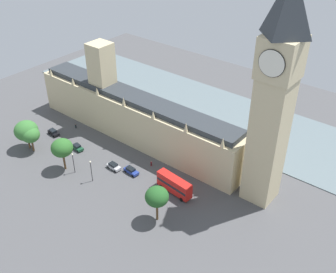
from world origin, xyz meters
TOP-DOWN VIEW (x-y plane):
  - ground_plane at (0.00, 0.00)m, footprint 145.37×145.37m
  - river_thames at (-30.75, 0.00)m, footprint 33.21×130.84m
  - parliament_building at (-1.99, -1.26)m, footprint 10.39×75.37m
  - clock_tower at (-1.58, 43.47)m, footprint 8.50×8.50m
  - car_black_near_tower at (13.56, -21.84)m, footprint 2.32×4.52m
  - car_dark_green_kerbside at (14.27, -9.31)m, footprint 2.37×4.24m
  - car_silver_leading at (14.07, 5.97)m, footprint 2.14×4.45m
  - car_blue_trailing at (12.46, 11.24)m, footprint 2.21×4.76m
  - double_decker_bus_midblock at (11.31, 25.63)m, footprint 3.55×10.70m
  - pedestrian_under_trees at (6.31, 13.36)m, footprint 0.67×0.63m
  - pedestrian_far_end at (6.44, -19.39)m, footprint 0.57×0.46m
  - plane_tree_opposite_hall at (22.86, -21.34)m, footprint 7.06×7.06m
  - plane_tree_by_river_gate at (21.62, 28.52)m, footprint 5.65×5.65m
  - plane_tree_corner at (22.99, -19.25)m, footprint 5.51×5.51m
  - plane_tree_slot_10 at (22.75, -4.63)m, footprint 6.04×6.04m
  - street_lamp_slot_11 at (21.60, 5.41)m, footprint 0.56×0.56m
  - street_lamp_slot_12 at (22.11, -1.29)m, footprint 0.56×0.56m

SIDE VIEW (x-z plane):
  - ground_plane at x=0.00m, z-range 0.00..0.00m
  - river_thames at x=-30.75m, z-range 0.00..0.25m
  - pedestrian_far_end at x=6.44m, z-range -0.08..1.47m
  - pedestrian_under_trees at x=6.31m, z-range -0.08..1.50m
  - car_dark_green_kerbside at x=14.27m, z-range 0.02..1.76m
  - car_black_near_tower at x=13.56m, z-range 0.02..1.76m
  - car_silver_leading at x=14.07m, z-range 0.02..1.76m
  - car_blue_trailing at x=12.46m, z-range 0.02..1.76m
  - double_decker_bus_midblock at x=11.31m, z-range 0.26..5.01m
  - street_lamp_slot_12 at x=22.11m, z-range 1.26..7.68m
  - street_lamp_slot_11 at x=21.60m, z-range 1.29..8.04m
  - plane_tree_corner at x=22.99m, z-range 1.65..9.71m
  - plane_tree_opposite_hall at x=22.86m, z-range 1.63..10.92m
  - plane_tree_by_river_gate at x=21.62m, z-range 2.36..11.97m
  - plane_tree_slot_10 at x=22.75m, z-range 2.29..12.09m
  - parliament_building at x=-1.99m, z-range -6.04..21.92m
  - clock_tower at x=-1.58m, z-range 1.00..57.90m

